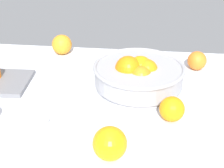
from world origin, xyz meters
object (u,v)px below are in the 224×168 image
Objects in this scene: spoon at (34,129)px; fruit_bowl at (138,74)px; loose_orange_2 at (62,45)px; loose_orange_4 at (109,143)px; loose_orange_0 at (197,61)px; loose_orange_3 at (172,109)px.

fruit_bowl is at bearing 44.86° from spoon.
spoon is (4.54, -48.69, -3.44)cm from loose_orange_2.
loose_orange_4 is at bearing -65.82° from loose_orange_2.
loose_orange_0 is 0.83× the size of loose_orange_4.
fruit_bowl is 37.03cm from spoon.
loose_orange_3 is at bearing -60.28° from fruit_bowl.
spoon is at bearing 159.51° from loose_orange_4.
loose_orange_0 is 0.97× the size of loose_orange_3.
loose_orange_3 reaches higher than spoon.
fruit_bowl is 4.20× the size of loose_orange_3.
loose_orange_3 is 0.86× the size of loose_orange_4.
loose_orange_2 is 0.96× the size of loose_orange_4.
loose_orange_3 is 37.05cm from spoon.
loose_orange_4 is (-5.27, -33.74, -0.52)cm from fruit_bowl.
spoon is at bearing -138.52° from loose_orange_0.
loose_orange_0 is 33.63cm from loose_orange_3.
loose_orange_3 is at bearing 13.85° from spoon.
fruit_bowl is 25.05cm from loose_orange_0.
loose_orange_4 is (-15.04, -16.62, 0.57)cm from loose_orange_3.
fruit_bowl is at bearing -36.58° from loose_orange_2.
loose_orange_2 is at bearing 143.42° from fruit_bowl.
loose_orange_2 is 56.74cm from loose_orange_3.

